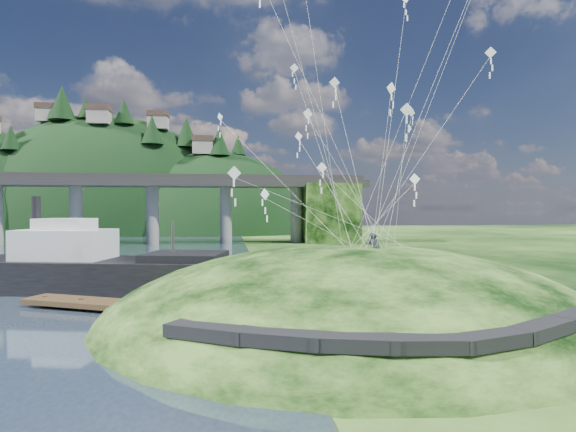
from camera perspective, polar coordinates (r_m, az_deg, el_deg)
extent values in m
plane|color=black|center=(29.63, -6.30, -13.89)|extent=(320.00, 320.00, 0.00)
ellipsoid|color=black|center=(33.11, 8.09, -14.98)|extent=(36.00, 32.00, 13.00)
cube|color=black|center=(21.39, -9.92, -14.15)|extent=(4.32, 3.62, 0.71)
cube|color=black|center=(19.89, -1.13, -15.12)|extent=(4.10, 2.97, 0.61)
cube|color=black|center=(19.51, 8.35, -15.47)|extent=(3.85, 2.37, 0.62)
cube|color=black|center=(20.13, 17.25, -15.11)|extent=(3.62, 1.83, 0.66)
cube|color=black|center=(21.69, 24.44, -13.95)|extent=(3.82, 2.27, 0.68)
cube|color=black|center=(24.09, 29.40, -12.25)|extent=(4.11, 2.97, 0.71)
cube|color=black|center=(27.10, 32.54, -10.75)|extent=(4.26, 3.43, 0.66)
cylinder|color=gray|center=(103.49, -25.32, 0.29)|extent=(2.60, 2.60, 13.00)
cylinder|color=gray|center=(99.89, -16.82, 0.32)|extent=(2.60, 2.60, 13.00)
cylinder|color=gray|center=(98.64, -7.89, 0.35)|extent=(2.60, 2.60, 13.00)
cylinder|color=gray|center=(99.80, 1.04, 0.36)|extent=(2.60, 2.60, 13.00)
cube|color=black|center=(101.21, 5.24, 0.37)|extent=(12.00, 11.00, 13.00)
ellipsoid|color=black|center=(160.13, -21.95, -3.95)|extent=(96.00, 68.00, 88.00)
ellipsoid|color=black|center=(147.75, -9.38, -5.86)|extent=(76.00, 56.00, 72.00)
cone|color=black|center=(148.82, -31.74, 8.47)|extent=(5.29, 5.29, 6.96)
cone|color=black|center=(154.73, -26.76, 12.69)|extent=(8.01, 8.01, 10.54)
cone|color=black|center=(151.84, -24.26, 12.41)|extent=(4.97, 4.97, 6.54)
cone|color=black|center=(146.89, -20.10, 12.35)|extent=(5.83, 5.83, 7.67)
cone|color=black|center=(139.35, -16.87, 10.45)|extent=(6.47, 6.47, 8.51)
cone|color=black|center=(145.10, -12.77, 10.35)|extent=(7.13, 7.13, 9.38)
cone|color=black|center=(139.17, -8.74, 9.36)|extent=(6.56, 6.56, 8.63)
cone|color=black|center=(144.70, -6.34, 8.97)|extent=(4.88, 4.88, 6.42)
cube|color=#C0B3A4|center=(158.92, -28.12, 11.17)|extent=(6.00, 5.00, 4.00)
cube|color=#51372E|center=(159.42, -28.13, 12.13)|extent=(6.40, 5.40, 1.60)
cube|color=#C0B3A4|center=(146.02, -22.85, 11.45)|extent=(6.00, 5.00, 4.00)
cube|color=#51372E|center=(146.54, -22.86, 12.48)|extent=(6.40, 5.40, 1.60)
cube|color=#C0B3A4|center=(148.59, -16.15, 11.26)|extent=(6.00, 5.00, 4.00)
cube|color=#51372E|center=(149.09, -16.15, 12.28)|extent=(6.40, 5.40, 1.60)
cube|color=#C0B3A4|center=(140.02, -10.76, 8.48)|extent=(6.00, 5.00, 4.00)
cube|color=#51372E|center=(140.40, -10.76, 9.57)|extent=(6.40, 5.40, 1.60)
cube|color=black|center=(44.78, -22.66, -6.96)|extent=(25.75, 12.13, 2.94)
cube|color=silver|center=(46.17, -26.41, -3.50)|extent=(8.82, 6.60, 3.16)
cube|color=silver|center=(46.06, -26.43, -1.12)|extent=(5.16, 4.31, 1.36)
cube|color=black|center=(41.49, -12.92, -5.02)|extent=(7.87, 7.02, 0.68)
cylinder|color=black|center=(47.58, -29.34, 0.56)|extent=(0.79, 0.79, 2.71)
cylinder|color=#2D2B2B|center=(41.72, -14.41, -2.97)|extent=(0.27, 0.27, 3.39)
cube|color=#3A2918|center=(35.82, -20.71, -10.50)|extent=(15.38, 8.78, 0.39)
cylinder|color=#3A2918|center=(40.27, -28.47, -9.69)|extent=(0.34, 0.34, 1.13)
cylinder|color=#3A2918|center=(37.98, -24.82, -10.30)|extent=(0.34, 0.34, 1.13)
cylinder|color=#3A2918|center=(35.87, -20.70, -10.94)|extent=(0.34, 0.34, 1.13)
cylinder|color=#3A2918|center=(33.97, -16.08, -11.60)|extent=(0.34, 0.34, 1.13)
cylinder|color=#3A2918|center=(32.31, -10.92, -12.23)|extent=(0.34, 0.34, 1.13)
imported|color=#242830|center=(30.71, 10.92, -2.16)|extent=(0.85, 0.75, 1.94)
imported|color=#242830|center=(33.38, 10.49, -2.08)|extent=(1.04, 0.95, 1.74)
cube|color=white|center=(39.64, 1.36, 10.09)|extent=(0.59, 0.57, 0.75)
cube|color=white|center=(39.56, 1.36, 9.29)|extent=(0.10, 0.06, 0.45)
cube|color=white|center=(39.48, 1.36, 8.50)|extent=(0.10, 0.06, 0.45)
cube|color=white|center=(39.41, 1.36, 7.70)|extent=(0.10, 0.06, 0.45)
cube|color=white|center=(36.17, 5.93, 16.53)|extent=(0.82, 0.17, 0.82)
cube|color=white|center=(36.02, 5.93, 15.63)|extent=(0.11, 0.03, 0.48)
cube|color=white|center=(35.88, 5.93, 14.73)|extent=(0.11, 0.03, 0.48)
cube|color=white|center=(35.74, 5.93, 13.83)|extent=(0.11, 0.03, 0.48)
cube|color=white|center=(27.45, -2.96, 2.76)|extent=(0.50, 0.55, 0.70)
cube|color=white|center=(27.44, -2.95, 1.72)|extent=(0.08, 0.07, 0.41)
cube|color=white|center=(27.44, -2.95, 0.68)|extent=(0.08, 0.07, 0.41)
cube|color=white|center=(27.44, -2.95, -0.36)|extent=(0.08, 0.07, 0.41)
cube|color=white|center=(32.76, -3.35, 25.16)|extent=(0.10, 0.08, 0.48)
cube|color=white|center=(26.24, -6.84, 5.45)|extent=(0.79, 0.21, 0.80)
cube|color=white|center=(26.21, -6.84, 4.21)|extent=(0.10, 0.03, 0.46)
cube|color=white|center=(26.18, -6.84, 2.97)|extent=(0.10, 0.03, 0.46)
cube|color=white|center=(26.17, -6.84, 1.73)|extent=(0.10, 0.03, 0.46)
cube|color=white|center=(38.39, 14.77, 24.51)|extent=(0.08, 0.07, 0.40)
cube|color=white|center=(38.20, 14.76, 23.83)|extent=(0.08, 0.07, 0.40)
cube|color=white|center=(38.01, 14.76, 23.14)|extent=(0.08, 0.07, 0.40)
cube|color=white|center=(28.26, 14.85, 12.92)|extent=(0.79, 0.19, 0.79)
cube|color=white|center=(28.15, 14.84, 11.80)|extent=(0.10, 0.02, 0.46)
cube|color=white|center=(28.05, 14.84, 10.68)|extent=(0.10, 0.02, 0.46)
cube|color=white|center=(27.96, 14.83, 9.54)|extent=(0.10, 0.02, 0.46)
cube|color=white|center=(34.54, 24.33, 18.40)|extent=(0.70, 0.29, 0.73)
cube|color=white|center=(34.39, 24.32, 17.57)|extent=(0.10, 0.04, 0.43)
cube|color=white|center=(34.25, 24.32, 16.73)|extent=(0.10, 0.04, 0.43)
cube|color=white|center=(34.11, 24.31, 15.89)|extent=(0.10, 0.04, 0.43)
cube|color=white|center=(36.42, 15.80, 4.54)|extent=(0.60, 0.72, 0.88)
cube|color=white|center=(36.38, 15.79, 3.54)|extent=(0.11, 0.09, 0.52)
cube|color=white|center=(36.36, 15.79, 2.55)|extent=(0.11, 0.09, 0.52)
cube|color=white|center=(36.35, 15.78, 1.56)|extent=(0.11, 0.09, 0.52)
cube|color=white|center=(41.54, 0.81, 18.29)|extent=(0.78, 0.16, 0.78)
cube|color=white|center=(41.38, 0.81, 17.56)|extent=(0.10, 0.04, 0.45)
cube|color=white|center=(41.22, 0.81, 16.82)|extent=(0.10, 0.04, 0.45)
cube|color=white|center=(41.07, 0.81, 16.07)|extent=(0.10, 0.04, 0.45)
cube|color=white|center=(44.62, 15.44, 12.53)|extent=(0.69, 0.24, 0.67)
cube|color=white|center=(44.52, 15.44, 11.91)|extent=(0.09, 0.06, 0.40)
cube|color=white|center=(44.43, 15.43, 11.28)|extent=(0.09, 0.06, 0.40)
cube|color=white|center=(44.34, 15.43, 10.65)|extent=(0.09, 0.06, 0.40)
cube|color=white|center=(29.05, 12.97, 15.53)|extent=(0.67, 0.31, 0.71)
cube|color=white|center=(28.93, 12.97, 14.57)|extent=(0.09, 0.06, 0.41)
cube|color=white|center=(28.81, 12.97, 13.59)|extent=(0.09, 0.06, 0.41)
cube|color=white|center=(28.71, 12.96, 12.62)|extent=(0.09, 0.06, 0.41)
cube|color=white|center=(32.03, 4.33, 6.16)|extent=(0.67, 0.44, 0.74)
cube|color=white|center=(31.99, 4.33, 5.20)|extent=(0.10, 0.05, 0.44)
cube|color=white|center=(31.95, 4.32, 4.23)|extent=(0.10, 0.05, 0.44)
cube|color=white|center=(31.93, 4.32, 3.27)|extent=(0.10, 0.05, 0.44)
cube|color=white|center=(38.23, 2.54, 12.84)|extent=(0.82, 0.32, 0.84)
cube|color=white|center=(38.11, 2.54, 11.95)|extent=(0.10, 0.08, 0.49)
cube|color=white|center=(38.00, 2.53, 11.06)|extent=(0.10, 0.08, 0.49)
cube|color=white|center=(37.90, 2.53, 10.16)|extent=(0.10, 0.08, 0.49)
cube|color=white|center=(40.01, -8.62, 12.33)|extent=(0.46, 0.59, 0.69)
cube|color=white|center=(39.92, -8.62, 11.62)|extent=(0.09, 0.07, 0.41)
cube|color=white|center=(39.83, -8.62, 10.90)|extent=(0.09, 0.07, 0.41)
cube|color=white|center=(39.74, -8.61, 10.19)|extent=(0.09, 0.07, 0.41)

